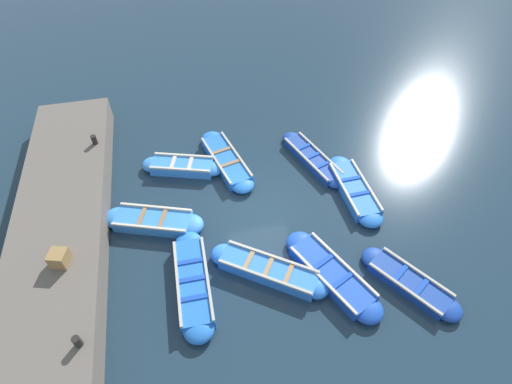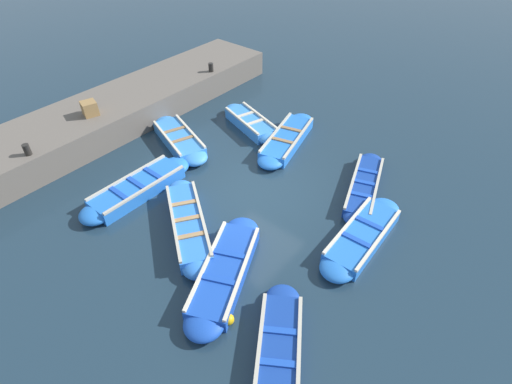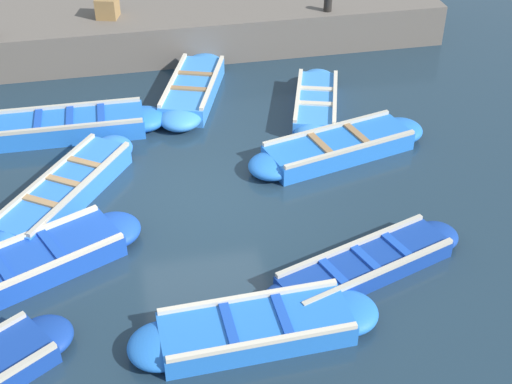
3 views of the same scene
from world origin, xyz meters
name	(u,v)px [view 2 (image 2 of 3)]	position (x,y,z in m)	size (l,w,h in m)	color
ground_plane	(255,192)	(0.00, 0.00, 0.00)	(120.00, 120.00, 0.00)	#1C303F
boat_stern_in	(251,123)	(2.57, -2.81, 0.20)	(3.25, 1.71, 0.46)	#3884E0
boat_drifting	(362,236)	(-3.47, -0.26, 0.17)	(1.06, 3.64, 0.41)	blue
boat_bow_out	(364,186)	(-2.50, -2.20, 0.15)	(1.88, 3.69, 0.36)	navy
boat_mid_row	(188,224)	(0.40, 2.39, 0.21)	(3.61, 2.82, 0.47)	blue
boat_far_corner	(287,139)	(0.85, -2.79, 0.18)	(1.80, 3.91, 0.43)	blue
boat_outer_right	(225,272)	(-1.47, 2.93, 0.19)	(2.43, 3.85, 0.44)	#1947B7
boat_near_quay	(179,139)	(3.78, -0.33, 0.20)	(3.57, 1.98, 0.46)	#3884E0
boat_tucked	(138,188)	(2.71, 2.31, 0.20)	(0.99, 3.85, 0.46)	blue
boat_alongside	(279,350)	(-3.68, 3.69, 0.16)	(2.48, 3.19, 0.37)	navy
quay_wall	(120,110)	(6.69, 0.00, 0.50)	(2.81, 13.77, 1.01)	#605951
bollard_north	(211,67)	(5.63, -3.91, 1.18)	(0.20, 0.20, 0.35)	black
bollard_mid_north	(27,150)	(5.63, 3.91, 1.18)	(0.20, 0.20, 0.35)	black
wooden_crate	(90,108)	(6.30, 1.33, 1.25)	(0.48, 0.48, 0.48)	olive
buoy_orange_near	(228,319)	(-2.39, 3.81, 0.13)	(0.26, 0.26, 0.26)	#EAB214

